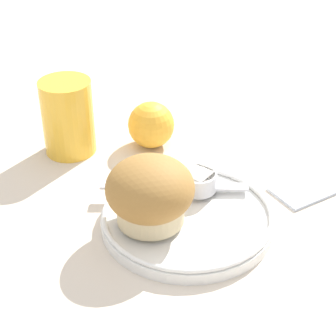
% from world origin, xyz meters
% --- Properties ---
extents(ground_plane, '(3.00, 3.00, 0.00)m').
position_xyz_m(ground_plane, '(0.00, 0.00, 0.00)').
color(ground_plane, beige).
extents(plate, '(0.21, 0.21, 0.02)m').
position_xyz_m(plate, '(-0.01, -0.02, 0.01)').
color(plate, white).
rests_on(plate, ground_plane).
extents(muffin, '(0.10, 0.10, 0.08)m').
position_xyz_m(muffin, '(-0.05, -0.01, 0.06)').
color(muffin, beige).
rests_on(muffin, plate).
extents(cream_ramekin, '(0.05, 0.05, 0.02)m').
position_xyz_m(cream_ramekin, '(0.03, 0.01, 0.03)').
color(cream_ramekin, silver).
rests_on(cream_ramekin, plate).
extents(berry_pair, '(0.03, 0.02, 0.02)m').
position_xyz_m(berry_pair, '(-0.02, 0.01, 0.03)').
color(berry_pair, maroon).
rests_on(berry_pair, plate).
extents(butter_knife, '(0.17, 0.11, 0.00)m').
position_xyz_m(butter_knife, '(0.01, 0.03, 0.02)').
color(butter_knife, silver).
rests_on(butter_knife, plate).
extents(orange_fruit, '(0.07, 0.07, 0.07)m').
position_xyz_m(orange_fruit, '(0.05, 0.16, 0.03)').
color(orange_fruit, '#F4A82D').
rests_on(orange_fruit, ground_plane).
extents(juice_glass, '(0.07, 0.07, 0.11)m').
position_xyz_m(juice_glass, '(-0.06, 0.21, 0.05)').
color(juice_glass, gold).
rests_on(juice_glass, ground_plane).
extents(folded_napkin, '(0.10, 0.06, 0.01)m').
position_xyz_m(folded_napkin, '(0.17, -0.04, 0.00)').
color(folded_napkin, '#B2BCCC').
rests_on(folded_napkin, ground_plane).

